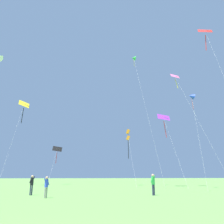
{
  "coord_description": "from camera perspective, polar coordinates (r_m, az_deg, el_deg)",
  "views": [
    {
      "loc": [
        1.93,
        -4.45,
        1.61
      ],
      "look_at": [
        8.78,
        34.38,
        12.76
      ],
      "focal_mm": 36.52,
      "sensor_mm": 36.0,
      "label": 1
    }
  ],
  "objects": [
    {
      "name": "person_far_back",
      "position": [
        19.26,
        -16.12,
        -17.13
      ],
      "size": [
        0.43,
        0.41,
        1.6
      ],
      "color": "gray",
      "rests_on": "ground_plane"
    },
    {
      "name": "kite_yellow_diamond",
      "position": [
        46.68,
        -21.34,
        0.74
      ],
      "size": [
        1.98,
        11.25,
        15.92
      ],
      "color": "yellow",
      "rests_on": "ground_plane"
    },
    {
      "name": "kite_red_high",
      "position": [
        37.79,
        22.47,
        17.13
      ],
      "size": [
        3.84,
        10.57,
        23.25
      ],
      "color": "red",
      "rests_on": "ground_plane"
    },
    {
      "name": "kite_purple_streamer",
      "position": [
        40.16,
        12.94,
        -2.33
      ],
      "size": [
        2.42,
        9.53,
        12.21
      ],
      "color": "purple",
      "rests_on": "ground_plane"
    },
    {
      "name": "kite_orange_box",
      "position": [
        43.6,
        4.04,
        -5.94
      ],
      "size": [
        2.06,
        11.18,
        10.28
      ],
      "color": "orange",
      "rests_on": "ground_plane"
    },
    {
      "name": "person_with_spool",
      "position": [
        21.41,
        10.25,
        -16.95
      ],
      "size": [
        0.55,
        0.35,
        1.81
      ],
      "color": "#2D3351",
      "rests_on": "ground_plane"
    },
    {
      "name": "person_in_blue_jacket",
      "position": [
        22.41,
        -19.44,
        -16.43
      ],
      "size": [
        0.42,
        0.47,
        1.71
      ],
      "color": "#2D3351",
      "rests_on": "ground_plane"
    },
    {
      "name": "kite_green_small",
      "position": [
        46.75,
        5.48,
        13.22
      ],
      "size": [
        1.28,
        10.95,
        24.85
      ],
      "color": "green",
      "rests_on": "ground_plane"
    },
    {
      "name": "kite_pink_low",
      "position": [
        41.45,
        15.85,
        7.66
      ],
      "size": [
        1.75,
        10.96,
        19.23
      ],
      "color": "pink",
      "rests_on": "ground_plane"
    },
    {
      "name": "kite_black_large",
      "position": [
        49.57,
        -13.62,
        -9.62
      ],
      "size": [
        1.99,
        11.79,
        7.82
      ],
      "color": "black",
      "rests_on": "ground_plane"
    },
    {
      "name": "kite_blue_delta",
      "position": [
        36.45,
        19.28,
        3.71
      ],
      "size": [
        3.44,
        6.9,
        13.79
      ],
      "color": "blue",
      "rests_on": "ground_plane"
    }
  ]
}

